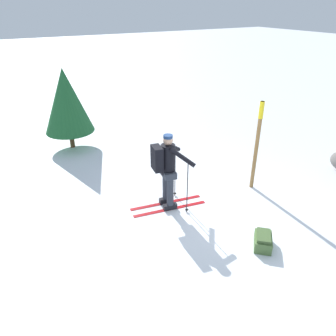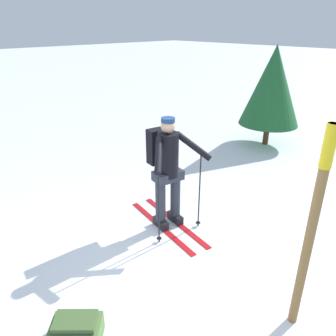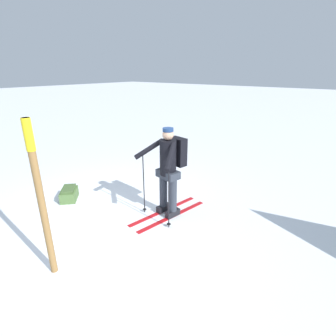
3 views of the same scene
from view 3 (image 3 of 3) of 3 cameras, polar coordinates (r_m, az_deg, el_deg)
The scene contains 4 objects.
ground_plane at distance 5.25m, azimuth -11.74°, elevation -9.97°, with size 80.00×80.00×0.00m, color white.
skier at distance 4.79m, azimuth 0.27°, elevation 0.27°, with size 0.95×1.70×1.69m.
dropped_backpack at distance 6.04m, azimuth -20.73°, elevation -5.28°, with size 0.56×0.55×0.28m.
trail_marker at distance 3.61m, azimuth -26.22°, elevation -4.47°, with size 0.10×0.10×2.14m.
Camera 3 is at (-3.55, 2.82, 2.65)m, focal length 28.00 mm.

